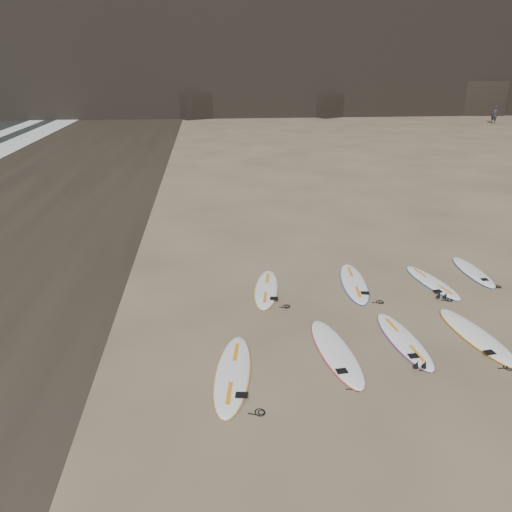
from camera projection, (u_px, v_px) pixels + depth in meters
The scene contains 10 objects.
ground at pixel (423, 340), 11.10m from camera, with size 240.00×240.00×0.00m, color #897559.
surfboard_0 at pixel (233, 373), 9.85m from camera, with size 0.66×2.76×0.10m, color white.
surfboard_1 at pixel (336, 351), 10.56m from camera, with size 0.66×2.74×0.10m, color white.
surfboard_2 at pixel (404, 340), 11.01m from camera, with size 0.60×2.49×0.09m, color white.
surfboard_3 at pixel (477, 336), 11.17m from camera, with size 0.64×2.66×0.10m, color white.
surfboard_5 at pixel (266, 289), 13.46m from camera, with size 0.59×2.46×0.09m, color white.
surfboard_6 at pixel (354, 283), 13.81m from camera, with size 0.64×2.67×0.10m, color white.
surfboard_7 at pixel (432, 282), 13.86m from camera, with size 0.57×2.37×0.09m, color white.
surfboard_8 at pixel (473, 272), 14.54m from camera, with size 0.55×2.28×0.08m, color white.
person_a at pixel (495, 115), 47.55m from camera, with size 0.60×0.39×1.63m, color black.
Camera 1 is at (-4.63, -9.22, 5.84)m, focal length 35.00 mm.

